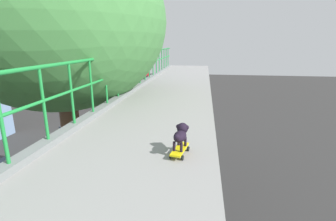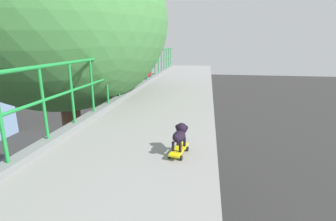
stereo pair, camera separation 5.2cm
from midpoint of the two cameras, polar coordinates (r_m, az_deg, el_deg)
The scene contains 9 objects.
overpass_deck at distance 2.74m, azimuth -17.12°, elevation -22.01°, with size 2.48×29.34×0.37m.
car_grey_fourth at distance 15.63m, azimuth -33.91°, elevation -13.41°, with size 1.89×4.06×1.43m.
car_silver_fifth at distance 16.34m, azimuth -15.86°, elevation -9.78°, with size 1.76×4.49×1.49m.
car_green_sixth at distance 20.58m, azimuth -20.45°, elevation -4.96°, with size 1.92×4.19×1.50m.
car_blue_seventh at distance 22.67m, azimuth -8.31°, elevation -2.36°, with size 1.80×4.28×1.46m.
city_bus at distance 35.47m, azimuth -8.28°, elevation 5.88°, with size 2.60×10.65×3.20m.
roadside_tree_mid at distance 7.96m, azimuth -23.75°, elevation 17.60°, with size 5.98×5.98×10.50m.
toy_skateboard at distance 3.36m, azimuth 2.27°, elevation -8.99°, with size 0.24×0.48×0.09m.
small_dog at distance 3.31m, azimuth 2.51°, elevation -5.33°, with size 0.21×0.40×0.32m.
Camera 1 is at (1.95, -1.95, 7.46)m, focal length 26.65 mm.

